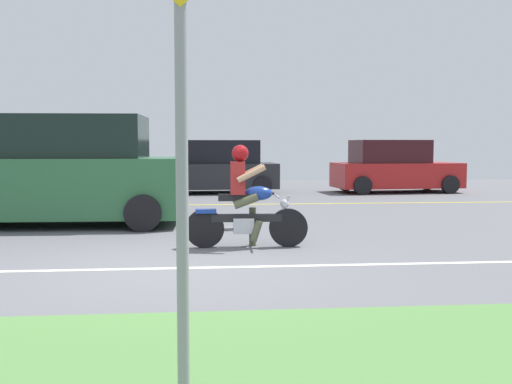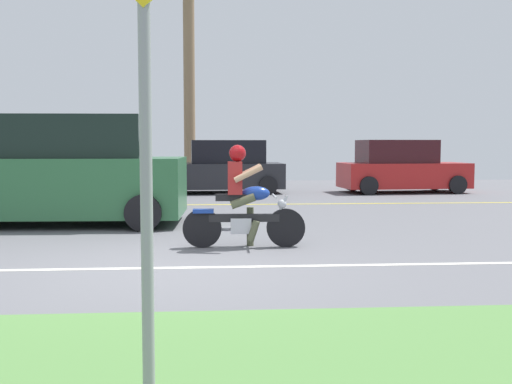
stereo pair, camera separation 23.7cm
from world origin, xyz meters
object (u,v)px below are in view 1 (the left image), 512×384
at_px(street_sign, 181,108).
at_px(suv_nearby, 63,172).
at_px(parked_car_3, 394,168).
at_px(motorcyclist, 246,204).
at_px(parked_car_2, 216,168).
at_px(parked_car_1, 38,172).

bearing_deg(street_sign, suv_nearby, 105.39).
bearing_deg(parked_car_3, street_sign, -111.57).
bearing_deg(parked_car_3, suv_nearby, -140.83).
xyz_separation_m(motorcyclist, parked_car_3, (5.49, 9.92, 0.13)).
distance_m(parked_car_2, street_sign, 16.16).
height_order(suv_nearby, parked_car_1, suv_nearby).
xyz_separation_m(motorcyclist, suv_nearby, (-3.18, 2.86, 0.35)).
height_order(parked_car_2, street_sign, street_sign).
bearing_deg(parked_car_3, parked_car_2, 176.92).
bearing_deg(parked_car_2, motorcyclist, -89.41).
xyz_separation_m(parked_car_2, street_sign, (-0.67, -16.13, 0.91)).
distance_m(suv_nearby, parked_car_3, 11.18).
bearing_deg(suv_nearby, parked_car_2, 67.31).
relative_size(motorcyclist, suv_nearby, 0.39).
relative_size(motorcyclist, parked_car_1, 0.41).
distance_m(motorcyclist, parked_car_3, 11.34).
bearing_deg(motorcyclist, suv_nearby, 138.03).
xyz_separation_m(parked_car_3, street_sign, (-6.26, -15.82, 0.90)).
relative_size(parked_car_1, parked_car_3, 1.10).
height_order(motorcyclist, street_sign, street_sign).
relative_size(parked_car_3, street_sign, 1.46).
height_order(motorcyclist, parked_car_3, parked_car_3).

